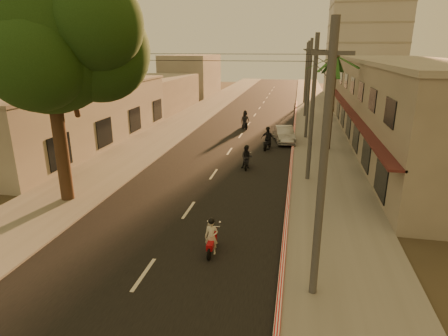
{
  "coord_description": "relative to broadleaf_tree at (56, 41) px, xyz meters",
  "views": [
    {
      "loc": [
        5.33,
        -15.36,
        8.13
      ],
      "look_at": [
        1.37,
        4.68,
        1.58
      ],
      "focal_mm": 30.0,
      "sensor_mm": 36.0,
      "label": 1
    }
  ],
  "objects": [
    {
      "name": "scooter_mid_a",
      "position": [
        8.61,
        7.6,
        -7.7
      ],
      "size": [
        0.83,
        1.76,
        1.73
      ],
      "rotation": [
        0.0,
        0.0,
        0.03
      ],
      "color": "black",
      "rests_on": "ground"
    },
    {
      "name": "shophouse_row",
      "position": [
        20.57,
        15.86,
        -4.83
      ],
      "size": [
        8.8,
        34.2,
        7.3
      ],
      "color": "gray",
      "rests_on": "ground"
    },
    {
      "name": "filler_right",
      "position": [
        20.61,
        42.86,
        -5.48
      ],
      "size": [
        8.0,
        14.0,
        6.0
      ],
      "primitive_type": "cube",
      "color": "#9A968B",
      "rests_on": "ground"
    },
    {
      "name": "parked_car",
      "position": [
        10.88,
        16.01,
        -7.76
      ],
      "size": [
        3.02,
        4.86,
        1.43
      ],
      "primitive_type": "imported",
      "rotation": [
        0.0,
        0.0,
        0.18
      ],
      "color": "#97999E",
      "rests_on": "ground"
    },
    {
      "name": "filler_left_near",
      "position": [
        -7.39,
        31.86,
        -6.28
      ],
      "size": [
        8.0,
        14.0,
        4.4
      ],
      "primitive_type": "cube",
      "color": "#9A968B",
      "rests_on": "ground"
    },
    {
      "name": "sidewalk_left",
      "position": [
        -0.89,
        17.86,
        -8.42
      ],
      "size": [
        5.0,
        140.0,
        0.12
      ],
      "primitive_type": "cube",
      "color": "slate",
      "rests_on": "ground"
    },
    {
      "name": "palm_tree",
      "position": [
        14.61,
        13.86,
        -1.33
      ],
      "size": [
        5.0,
        5.0,
        8.2
      ],
      "color": "black",
      "rests_on": "ground"
    },
    {
      "name": "filler_left_far",
      "position": [
        -7.39,
        49.86,
        -4.98
      ],
      "size": [
        8.0,
        14.0,
        7.0
      ],
      "primitive_type": "cube",
      "color": "#9A968B",
      "rests_on": "ground"
    },
    {
      "name": "sidewalk_right",
      "position": [
        14.11,
        17.86,
        -8.42
      ],
      "size": [
        5.0,
        140.0,
        0.12
      ],
      "primitive_type": "cube",
      "color": "slate",
      "rests_on": "ground"
    },
    {
      "name": "broadleaf_tree",
      "position": [
        0.0,
        0.0,
        0.0
      ],
      "size": [
        9.6,
        8.7,
        12.1
      ],
      "color": "black",
      "rests_on": "ground"
    },
    {
      "name": "ground",
      "position": [
        6.61,
        -2.14,
        -8.48
      ],
      "size": [
        160.0,
        160.0,
        0.0
      ],
      "primitive_type": "plane",
      "color": "#383023",
      "rests_on": "ground"
    },
    {
      "name": "curb_stripe",
      "position": [
        11.71,
        12.86,
        -8.38
      ],
      "size": [
        0.2,
        60.0,
        0.2
      ],
      "primitive_type": "cube",
      "color": "red",
      "rests_on": "ground"
    },
    {
      "name": "utility_poles",
      "position": [
        12.81,
        17.86,
        -1.94
      ],
      "size": [
        1.2,
        48.26,
        9.0
      ],
      "color": "#38383A",
      "rests_on": "ground"
    },
    {
      "name": "left_building",
      "position": [
        -7.37,
        11.86,
        -5.88
      ],
      "size": [
        8.2,
        24.2,
        5.2
      ],
      "color": "#9A968B",
      "rests_on": "ground"
    },
    {
      "name": "scooter_mid_b",
      "position": [
        9.6,
        13.16,
        -7.59
      ],
      "size": [
        1.25,
        1.97,
        1.96
      ],
      "rotation": [
        0.0,
        0.0,
        -0.19
      ],
      "color": "black",
      "rests_on": "ground"
    },
    {
      "name": "scooter_red",
      "position": [
        8.78,
        -4.12,
        -7.77
      ],
      "size": [
        0.62,
        1.65,
        1.62
      ],
      "rotation": [
        0.0,
        0.0,
        0.02
      ],
      "color": "black",
      "rests_on": "ground"
    },
    {
      "name": "distant_tower",
      "position": [
        22.61,
        53.86,
        5.52
      ],
      "size": [
        12.1,
        12.1,
        28.0
      ],
      "color": "#B7B5B2",
      "rests_on": "ground"
    },
    {
      "name": "scooter_far_a",
      "position": [
        6.56,
        21.21,
        -7.59
      ],
      "size": [
        1.27,
        1.91,
        1.96
      ],
      "rotation": [
        0.0,
        0.0,
        0.34
      ],
      "color": "black",
      "rests_on": "ground"
    },
    {
      "name": "road",
      "position": [
        6.61,
        17.86,
        -8.47
      ],
      "size": [
        10.0,
        140.0,
        0.02
      ],
      "primitive_type": "cube",
      "color": "black",
      "rests_on": "ground"
    }
  ]
}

